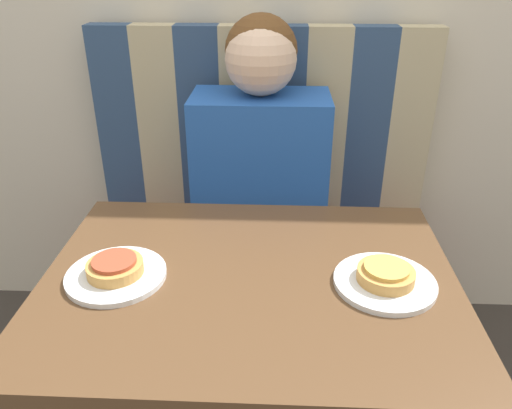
{
  "coord_description": "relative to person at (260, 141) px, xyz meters",
  "views": [
    {
      "loc": [
        0.05,
        -0.84,
        1.33
      ],
      "look_at": [
        0.0,
        0.3,
        0.74
      ],
      "focal_mm": 35.0,
      "sensor_mm": 36.0,
      "label": 1
    }
  ],
  "objects": [
    {
      "name": "pizza_right",
      "position": [
        0.27,
        -0.61,
        -0.05
      ],
      "size": [
        0.11,
        0.11,
        0.03
      ],
      "color": "#C68E47",
      "rests_on": "plate_right"
    },
    {
      "name": "plate_left",
      "position": [
        -0.27,
        -0.61,
        -0.07
      ],
      "size": [
        0.2,
        0.2,
        0.01
      ],
      "color": "white",
      "rests_on": "dining_table"
    },
    {
      "name": "dining_table",
      "position": [
        0.0,
        -0.6,
        -0.19
      ],
      "size": [
        0.85,
        0.64,
        0.73
      ],
      "color": "brown",
      "rests_on": "ground_plane"
    },
    {
      "name": "person",
      "position": [
        0.0,
        0.0,
        0.0
      ],
      "size": [
        0.41,
        0.24,
        0.71
      ],
      "color": "#2356B2",
      "rests_on": "booth_seat"
    },
    {
      "name": "booth_backrest",
      "position": [
        0.0,
        0.2,
        -0.01
      ],
      "size": [
        1.13,
        0.07,
        0.65
      ],
      "color": "navy",
      "rests_on": "booth_seat"
    },
    {
      "name": "plate_right",
      "position": [
        0.27,
        -0.61,
        -0.07
      ],
      "size": [
        0.2,
        0.2,
        0.01
      ],
      "color": "white",
      "rests_on": "dining_table"
    },
    {
      "name": "booth_seat",
      "position": [
        0.0,
        -0.0,
        -0.57
      ],
      "size": [
        1.13,
        0.48,
        0.46
      ],
      "color": "#5B1919",
      "rests_on": "ground_plane"
    },
    {
      "name": "pizza_left",
      "position": [
        -0.27,
        -0.61,
        -0.05
      ],
      "size": [
        0.11,
        0.11,
        0.03
      ],
      "color": "#C68E47",
      "rests_on": "plate_left"
    }
  ]
}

